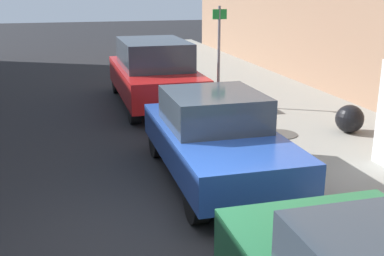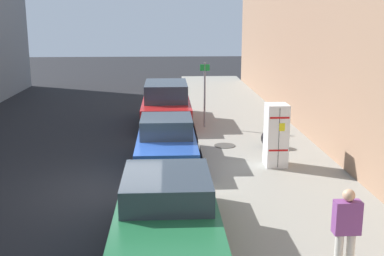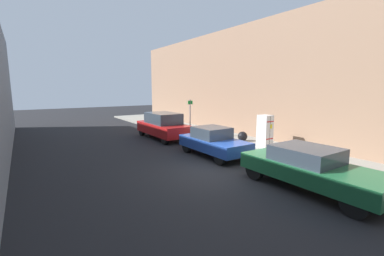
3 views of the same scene
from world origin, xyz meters
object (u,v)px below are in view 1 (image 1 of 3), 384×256
object	(u,v)px
trash_bag	(350,119)
parked_suv_red	(154,72)
street_sign_post	(219,51)
parked_hatchback_blue	(216,137)

from	to	relation	value
trash_bag	parked_suv_red	xyz separation A→B (m)	(3.38, -4.04, 0.46)
street_sign_post	parked_hatchback_blue	distance (m)	4.66
street_sign_post	trash_bag	world-z (taller)	street_sign_post
trash_bag	parked_hatchback_blue	size ratio (longest dim) A/B	0.15
street_sign_post	parked_suv_red	distance (m)	1.92
parked_suv_red	parked_hatchback_blue	bearing A→B (deg)	90.00
street_sign_post	parked_hatchback_blue	size ratio (longest dim) A/B	0.64
street_sign_post	parked_hatchback_blue	world-z (taller)	street_sign_post
trash_bag	parked_hatchback_blue	distance (m)	3.66
parked_suv_red	parked_hatchback_blue	size ratio (longest dim) A/B	1.20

